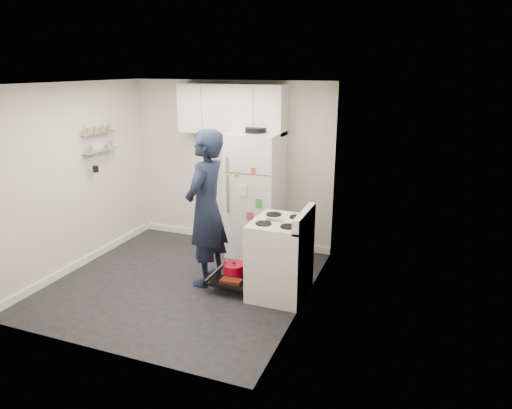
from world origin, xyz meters
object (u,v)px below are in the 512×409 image
at_px(electric_range, 279,258).
at_px(person, 206,209).
at_px(open_oven_door, 235,272).
at_px(refrigerator, 256,194).

relative_size(electric_range, person, 0.56).
distance_m(open_oven_door, person, 0.89).
height_order(electric_range, refrigerator, refrigerator).
relative_size(open_oven_door, refrigerator, 0.38).
bearing_deg(refrigerator, open_oven_door, -83.04).
height_order(refrigerator, person, person).
bearing_deg(person, electric_range, 90.86).
height_order(open_oven_door, person, person).
height_order(electric_range, person, person).
bearing_deg(person, refrigerator, 168.64).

